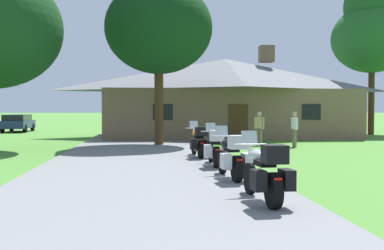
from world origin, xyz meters
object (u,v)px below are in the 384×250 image
motorcycle_orange_farthest_in_row (199,142)px  tree_right_of_lodge (372,29)px  bystander_tan_shirt_near_lodge (259,127)px  parked_navy_suv_far_left (18,122)px  bystander_white_shirt_beside_signpost (295,127)px  tree_by_lodge_front (159,15)px  motorcycle_black_second_in_row (232,157)px  motorcycle_black_third_in_row (215,148)px  motorcycle_silver_nearest_to_camera (265,174)px

motorcycle_orange_farthest_in_row → tree_right_of_lodge: size_ratio=0.18×
bystander_tan_shirt_near_lodge → parked_navy_suv_far_left: size_ratio=0.36×
bystander_white_shirt_beside_signpost → tree_by_lodge_front: size_ratio=0.17×
motorcycle_black_second_in_row → motorcycle_black_third_in_row: 2.73m
motorcycle_orange_farthest_in_row → bystander_white_shirt_beside_signpost: bearing=38.3°
motorcycle_orange_farthest_in_row → bystander_tan_shirt_near_lodge: bearing=53.2°
motorcycle_orange_farthest_in_row → bystander_tan_shirt_near_lodge: (3.72, 5.76, 0.34)m
bystander_tan_shirt_near_lodge → tree_right_of_lodge: bearing=-96.8°
motorcycle_orange_farthest_in_row → parked_navy_suv_far_left: 24.69m
motorcycle_black_second_in_row → bystander_white_shirt_beside_signpost: size_ratio=1.24×
bystander_tan_shirt_near_lodge → motorcycle_orange_farthest_in_row: bearing=99.0°
motorcycle_orange_farthest_in_row → tree_by_lodge_front: (-1.25, 6.30, 5.85)m
motorcycle_orange_farthest_in_row → bystander_white_shirt_beside_signpost: 6.98m
motorcycle_black_third_in_row → motorcycle_silver_nearest_to_camera: bearing=-88.0°
tree_by_lodge_front → motorcycle_black_third_in_row: bearing=-80.9°
motorcycle_black_second_in_row → tree_right_of_lodge: bearing=50.9°
bystander_tan_shirt_near_lodge → parked_navy_suv_far_left: 22.34m
parked_navy_suv_far_left → motorcycle_silver_nearest_to_camera: bearing=-69.4°
parked_navy_suv_far_left → tree_right_of_lodge: bearing=-15.5°
tree_by_lodge_front → parked_navy_suv_far_left: tree_by_lodge_front is taller
motorcycle_black_third_in_row → motorcycle_black_second_in_row: bearing=-88.4°
motorcycle_orange_farthest_in_row → bystander_tan_shirt_near_lodge: bystander_tan_shirt_near_lodge is taller
motorcycle_silver_nearest_to_camera → tree_right_of_lodge: (14.11, 23.45, 6.97)m
motorcycle_black_second_in_row → motorcycle_black_third_in_row: (-0.01, 2.73, 0.00)m
bystander_white_shirt_beside_signpost → parked_navy_suv_far_left: size_ratio=0.36×
motorcycle_black_second_in_row → motorcycle_silver_nearest_to_camera: bearing=-93.4°
bystander_tan_shirt_near_lodge → tree_by_lodge_front: bearing=35.7°
bystander_white_shirt_beside_signpost → tree_right_of_lodge: (9.19, 10.41, 6.63)m
parked_navy_suv_far_left → tree_by_lodge_front: bearing=-56.3°
tree_right_of_lodge → motorcycle_black_second_in_row: bearing=-124.7°
bystander_white_shirt_beside_signpost → tree_right_of_lodge: 15.39m
motorcycle_silver_nearest_to_camera → bystander_tan_shirt_near_lodge: bearing=72.8°
motorcycle_black_third_in_row → bystander_white_shirt_beside_signpost: 8.88m
motorcycle_orange_farthest_in_row → parked_navy_suv_far_left: size_ratio=0.45×
motorcycle_black_third_in_row → tree_right_of_lodge: 23.76m
motorcycle_silver_nearest_to_camera → motorcycle_black_third_in_row: (-0.07, 5.70, 0.00)m
tree_right_of_lodge → parked_navy_suv_far_left: 28.10m
motorcycle_silver_nearest_to_camera → bystander_tan_shirt_near_lodge: (3.47, 14.12, 0.34)m
motorcycle_black_second_in_row → motorcycle_black_third_in_row: same height
motorcycle_black_third_in_row → tree_by_lodge_front: size_ratio=0.21×
tree_by_lodge_front → tree_right_of_lodge: tree_right_of_lodge is taller
motorcycle_silver_nearest_to_camera → parked_navy_suv_far_left: size_ratio=0.45×
tree_by_lodge_front → tree_right_of_lodge: size_ratio=0.88×
motorcycle_black_second_in_row → motorcycle_orange_farthest_in_row: (-0.20, 5.39, 0.00)m
bystander_tan_shirt_near_lodge → bystander_white_shirt_beside_signpost: size_ratio=1.00×
bystander_tan_shirt_near_lodge → bystander_white_shirt_beside_signpost: 1.81m
bystander_tan_shirt_near_lodge → tree_by_lodge_front: size_ratio=0.17×
motorcycle_black_third_in_row → parked_navy_suv_far_left: (-12.32, 24.15, 0.17)m
motorcycle_silver_nearest_to_camera → parked_navy_suv_far_left: 32.32m
motorcycle_orange_farthest_in_row → bystander_white_shirt_beside_signpost: bystander_white_shirt_beside_signpost is taller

